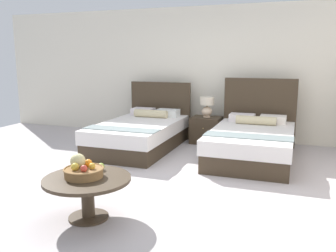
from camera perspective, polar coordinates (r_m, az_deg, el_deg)
name	(u,v)px	position (r m, az deg, el deg)	size (l,w,h in m)	color
ground_plane	(163,179)	(5.10, -0.72, -8.43)	(10.09, 9.31, 0.02)	#B5ADAD
wall_back	(213,73)	(7.56, 7.14, 8.23)	(10.09, 0.12, 2.68)	silver
bed_near_window	(141,133)	(6.72, -4.28, -1.10)	(1.31, 2.24, 1.16)	#3A2D1F
bed_near_corner	(252,141)	(6.18, 13.16, -2.36)	(1.34, 2.14, 1.28)	#3A2D1F
nightstand	(206,130)	(7.16, 6.05, -0.63)	(0.58, 0.49, 0.52)	#3A2D1F
table_lamp	(207,105)	(7.10, 6.17, 3.24)	(0.27, 0.27, 0.40)	beige
coffee_table	(87,187)	(3.89, -12.61, -9.38)	(0.91, 0.91, 0.45)	#3A2D1F
fruit_bowl	(83,170)	(3.87, -13.30, -6.72)	(0.42, 0.42, 0.24)	olive
loose_apple	(101,167)	(4.06, -10.55, -6.31)	(0.08, 0.08, 0.08)	#8EAD3C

